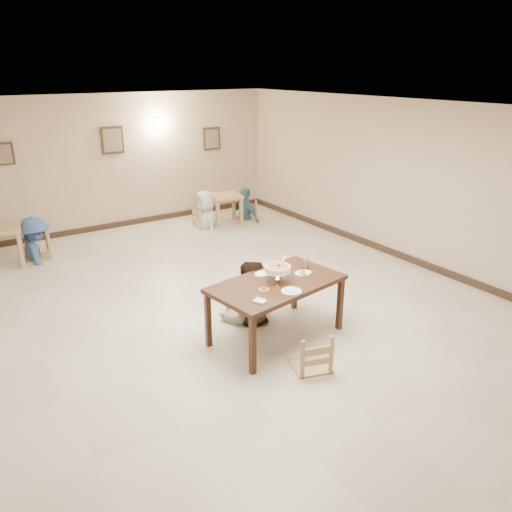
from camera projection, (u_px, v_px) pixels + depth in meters
floor at (223, 307)px, 7.83m from camera, size 10.00×10.00×0.00m
ceiling at (218, 108)px, 6.76m from camera, size 10.00×10.00×0.00m
wall_back at (110, 163)px, 11.19m from camera, size 10.00×0.00×10.00m
wall_right at (405, 182)px, 9.36m from camera, size 0.00×10.00×10.00m
baseboard_back at (117, 225)px, 11.68m from camera, size 8.00×0.06×0.12m
baseboard_right at (397, 254)px, 9.86m from camera, size 0.06×10.00×0.12m
picture_b at (112, 140)px, 11.03m from camera, size 0.50×0.04×0.60m
picture_c at (212, 139)px, 12.37m from camera, size 0.45×0.04×0.55m
wall_sconce at (158, 123)px, 11.49m from camera, size 0.16×0.05×0.22m
main_table at (277, 287)px, 6.69m from camera, size 1.92×1.26×0.84m
chair_far at (245, 285)px, 7.38m from camera, size 0.47×0.47×0.99m
chair_near at (311, 333)px, 6.10m from camera, size 0.45×0.45×0.96m
main_diner at (248, 261)px, 7.14m from camera, size 1.07×0.96×1.83m
curry_warmer at (278, 269)px, 6.61m from camera, size 0.39×0.35×0.31m
rice_plate_far at (263, 274)px, 6.90m from camera, size 0.26×0.26×0.06m
rice_plate_near at (292, 291)px, 6.36m from camera, size 0.26×0.26×0.06m
fried_plate at (303, 273)px, 6.91m from camera, size 0.25×0.25×0.05m
chili_dish at (264, 289)px, 6.41m from camera, size 0.12×0.12×0.03m
napkin_cutlery at (260, 301)px, 6.08m from camera, size 0.18×0.23×0.03m
drink_glass at (306, 263)px, 7.08m from camera, size 0.08×0.08×0.17m
bg_table_right at (226, 200)px, 11.82m from camera, size 0.84×0.84×0.70m
bg_chair_lr at (34, 234)px, 9.59m from camera, size 0.49×0.49×1.05m
bg_chair_rl at (205, 206)px, 11.56m from camera, size 0.48×0.48×1.02m
bg_chair_rr at (245, 201)px, 12.15m from camera, size 0.42×0.42×0.90m
bg_diner_b at (31, 218)px, 9.47m from camera, size 0.72×1.14×1.68m
bg_diner_c at (205, 191)px, 11.44m from camera, size 0.60×0.87×1.73m
bg_diner_d at (245, 188)px, 12.03m from camera, size 0.57×0.99×1.58m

